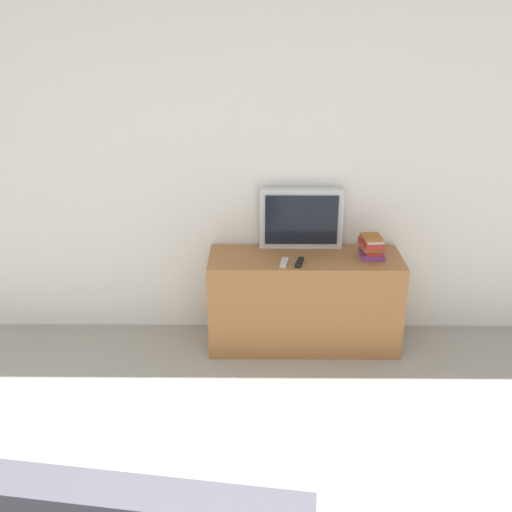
# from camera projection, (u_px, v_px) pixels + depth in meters

# --- Properties ---
(wall_back) EXTENTS (9.00, 0.06, 2.60)m
(wall_back) POSITION_uv_depth(u_px,v_px,m) (223.00, 160.00, 4.22)
(wall_back) COLOR white
(wall_back) RESTS_ON ground_plane
(tv_stand) EXTENTS (1.35, 0.48, 0.68)m
(tv_stand) POSITION_uv_depth(u_px,v_px,m) (304.00, 301.00, 4.31)
(tv_stand) COLOR #9E6638
(tv_stand) RESTS_ON ground_plane
(television) EXTENTS (0.60, 0.09, 0.44)m
(television) POSITION_uv_depth(u_px,v_px,m) (301.00, 218.00, 4.28)
(television) COLOR silver
(television) RESTS_ON tv_stand
(book_stack) EXTENTS (0.17, 0.23, 0.16)m
(book_stack) POSITION_uv_depth(u_px,v_px,m) (371.00, 247.00, 4.15)
(book_stack) COLOR #7A3884
(book_stack) RESTS_ON tv_stand
(remote_on_stand) EXTENTS (0.07, 0.15, 0.02)m
(remote_on_stand) POSITION_uv_depth(u_px,v_px,m) (284.00, 263.00, 4.05)
(remote_on_stand) COLOR #B7B7B7
(remote_on_stand) RESTS_ON tv_stand
(remote_secondary) EXTENTS (0.07, 0.16, 0.02)m
(remote_secondary) POSITION_uv_depth(u_px,v_px,m) (299.00, 262.00, 4.05)
(remote_secondary) COLOR black
(remote_secondary) RESTS_ON tv_stand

